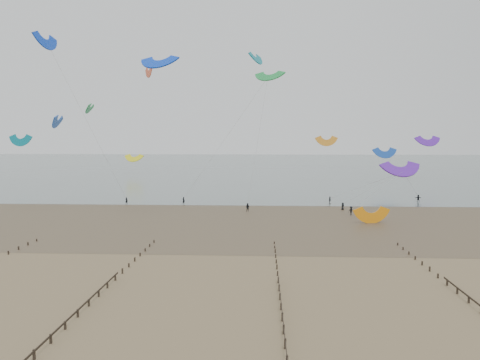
{
  "coord_description": "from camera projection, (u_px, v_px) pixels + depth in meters",
  "views": [
    {
      "loc": [
        2.26,
        -56.1,
        15.93
      ],
      "look_at": [
        -1.87,
        28.0,
        8.0
      ],
      "focal_mm": 35.0,
      "sensor_mm": 36.0,
      "label": 1
    }
  ],
  "objects": [
    {
      "name": "ground",
      "position": [
        244.0,
        266.0,
        57.39
      ],
      "size": [
        500.0,
        500.0,
        0.0
      ],
      "primitive_type": "plane",
      "color": "brown",
      "rests_on": "ground"
    },
    {
      "name": "sea_and_shore",
      "position": [
        230.0,
        217.0,
        91.79
      ],
      "size": [
        500.0,
        665.0,
        0.03
      ],
      "color": "#475654",
      "rests_on": "ground"
    },
    {
      "name": "groynes",
      "position": [
        283.0,
        326.0,
        38.21
      ],
      "size": [
        72.16,
        50.16,
        1.0
      ],
      "color": "black",
      "rests_on": "ground"
    },
    {
      "name": "kitesurfer_lead",
      "position": [
        184.0,
        201.0,
        109.63
      ],
      "size": [
        0.74,
        0.64,
        1.71
      ],
      "primitive_type": "imported",
      "rotation": [
        0.0,
        0.0,
        2.69
      ],
      "color": "black",
      "rests_on": "ground"
    },
    {
      "name": "kitesurfers",
      "position": [
        385.0,
        204.0,
        103.81
      ],
      "size": [
        115.75,
        21.41,
        1.88
      ],
      "color": "black",
      "rests_on": "ground"
    },
    {
      "name": "grounded_kite",
      "position": [
        371.0,
        223.0,
        85.68
      ],
      "size": [
        6.71,
        5.72,
        3.23
      ],
      "primitive_type": null,
      "rotation": [
        1.54,
        0.0,
        0.21
      ],
      "color": "orange",
      "rests_on": "ground"
    },
    {
      "name": "kites_airborne",
      "position": [
        240.0,
        121.0,
        143.36
      ],
      "size": [
        234.07,
        122.62,
        42.41
      ],
      "color": "orange",
      "rests_on": "ground"
    }
  ]
}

